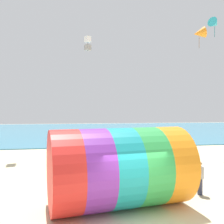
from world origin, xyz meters
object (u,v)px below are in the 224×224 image
kite_orange_delta (199,33)px  kite_handler (200,178)px  kite_cyan_delta (215,24)px  bystander_mid_beach (71,161)px  kite_white_box (88,43)px  bystander_near_water (88,151)px  giant_inflatable_tube (119,168)px

kite_orange_delta → kite_handler: bearing=-117.1°
kite_cyan_delta → kite_orange_delta: (1.79, 5.64, 1.09)m
kite_orange_delta → bystander_mid_beach: bearing=-150.9°
kite_orange_delta → bystander_mid_beach: (-11.56, -6.44, -10.16)m
kite_white_box → bystander_mid_beach: bearing=-100.4°
kite_white_box → bystander_mid_beach: (-1.33, -7.24, -9.05)m
bystander_near_water → kite_orange_delta: bearing=14.1°
giant_inflatable_tube → bystander_near_water: size_ratio=3.56×
kite_white_box → bystander_near_water: size_ratio=0.76×
giant_inflatable_tube → kite_cyan_delta: bearing=37.0°
kite_orange_delta → bystander_near_water: bearing=-165.9°
kite_handler → kite_cyan_delta: 11.02m
giant_inflatable_tube → kite_orange_delta: size_ratio=3.12×
kite_handler → kite_orange_delta: (5.38, 10.53, 10.28)m
kite_handler → bystander_near_water: bearing=122.1°
kite_orange_delta → bystander_near_water: 14.77m
kite_handler → bystander_near_water: size_ratio=0.92×
kite_handler → kite_orange_delta: 15.67m
kite_orange_delta → giant_inflatable_tube: bearing=-129.6°
kite_cyan_delta → bystander_near_water: (-8.57, 3.03, -9.11)m
kite_handler → kite_cyan_delta: kite_cyan_delta is taller
kite_white_box → kite_orange_delta: bearing=-4.5°
kite_white_box → bystander_near_water: (-0.14, -3.41, -9.09)m
kite_white_box → kite_cyan_delta: 10.61m
kite_white_box → bystander_near_water: kite_white_box is taller
bystander_near_water → bystander_mid_beach: 4.02m
giant_inflatable_tube → bystander_mid_beach: 5.46m
giant_inflatable_tube → kite_cyan_delta: size_ratio=4.64×
giant_inflatable_tube → kite_orange_delta: kite_orange_delta is taller
giant_inflatable_tube → kite_handler: size_ratio=3.87×
giant_inflatable_tube → bystander_near_water: bearing=95.7°
giant_inflatable_tube → kite_orange_delta: (9.48, 11.44, 9.43)m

